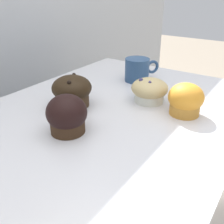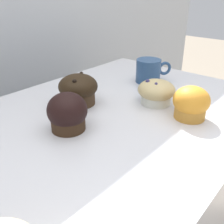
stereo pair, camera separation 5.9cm
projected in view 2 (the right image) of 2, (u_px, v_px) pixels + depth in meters
name	position (u px, v px, depth m)	size (l,w,h in m)	color
muffin_front_center	(78.00, 89.00, 0.72)	(0.11, 0.11, 0.08)	#3A291A
muffin_back_left	(67.00, 113.00, 0.59)	(0.09, 0.09, 0.09)	#352215
muffin_back_right	(156.00, 92.00, 0.72)	(0.10, 0.10, 0.07)	silver
muffin_front_right	(191.00, 103.00, 0.64)	(0.09, 0.09, 0.08)	#C38331
coffee_cup	(149.00, 70.00, 0.88)	(0.11, 0.09, 0.08)	navy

